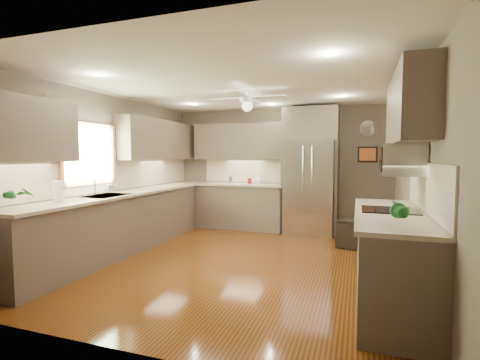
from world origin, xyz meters
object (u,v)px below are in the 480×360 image
Objects in this scene: canister_d at (250,181)px; paper_towel at (58,191)px; canister_b at (231,180)px; bowl at (258,183)px; soap_bottle at (111,187)px; refrigerator at (310,173)px; microwave at (402,160)px; stool at (350,233)px; potted_plant_right at (398,210)px; potted_plant_left at (20,194)px.

paper_towel is at bearing -111.58° from canister_d.
canister_b is at bearing 175.46° from canister_d.
bowl is (0.18, -0.00, -0.03)m from canister_d.
canister_d is 2.85m from soap_bottle.
refrigerator is at bearing -1.97° from canister_d.
microwave is at bearing 11.26° from paper_towel.
canister_b is at bearing 137.19° from microwave.
stool is (2.47, -0.95, -0.77)m from canister_b.
microwave is (1.33, -2.71, 0.29)m from refrigerator.
potted_plant_right reaches higher than bowl.
canister_d is 1.26m from refrigerator.
microwave reaches higher than canister_b.
stool is (1.86, -0.91, -0.73)m from bowl.
refrigerator is at bearing 52.86° from paper_towel.
canister_d reaches higher than stool.
potted_plant_right is 1.02× the size of paper_towel.
bowl is at bearing 131.12° from microwave.
refrigerator reaches higher than stool.
soap_bottle is 4.22m from potted_plant_right.
potted_plant_right reaches higher than canister_d.
bowl is at bearing 68.44° from potted_plant_left.
paper_towel is at bearing -127.14° from refrigerator.
canister_b is 0.46× the size of potted_plant_right.
soap_bottle is 0.68× the size of paper_towel.
bowl is at bearing 65.95° from paper_towel.
paper_towel is at bearing -83.84° from soap_bottle.
canister_d is at bearing 122.41° from potted_plant_right.
canister_d is 0.18m from bowl.
paper_towel is at bearing 175.45° from potted_plant_right.
canister_b is 0.24× the size of microwave.
canister_d is at bearing 155.80° from stool.
canister_b is 0.59× the size of bowl.
bowl is 0.79× the size of paper_towel.
soap_bottle is (-1.52, -2.41, 0.04)m from canister_d.
soap_bottle is 0.61× the size of potted_plant_left.
canister_d is at bearing 178.64° from bowl.
refrigerator reaches higher than soap_bottle.
paper_towel reaches higher than bowl.
refrigerator is at bearing 56.31° from potted_plant_left.
bowl is 0.48× the size of stool.
canister_d is 3.81m from paper_towel.
soap_bottle reaches higher than canister_b.
canister_b is 0.43m from canister_d.
soap_bottle is at bearing 93.67° from potted_plant_left.
potted_plant_left reaches higher than canister_d.
potted_plant_right reaches higher than soap_bottle.
canister_d is 4.29m from potted_plant_left.
potted_plant_left is 4.35m from bowl.
soap_bottle is 2.95m from bowl.
paper_towel reaches higher than canister_b.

